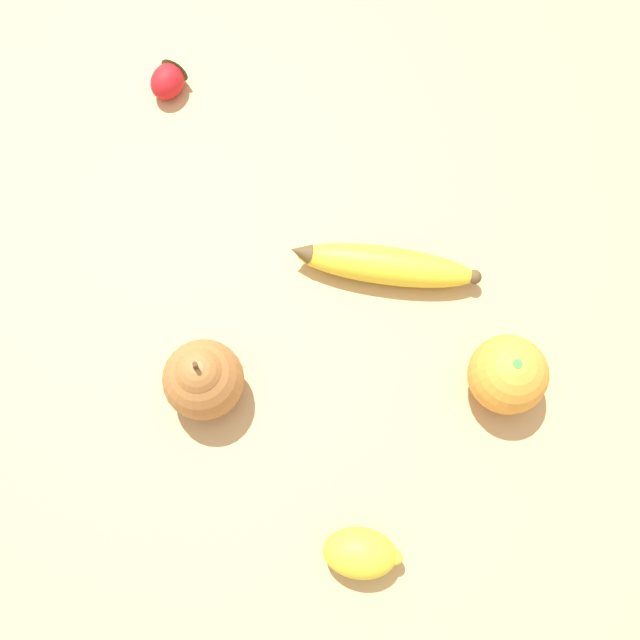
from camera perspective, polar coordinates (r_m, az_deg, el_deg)
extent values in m
plane|color=tan|center=(0.83, 1.27, 0.14)|extent=(3.00, 3.00, 0.00)
ellipsoid|color=yellow|center=(0.83, 5.05, 4.16)|extent=(0.05, 0.20, 0.04)
cone|color=brown|center=(0.83, -1.51, 5.22)|extent=(0.02, 0.03, 0.03)
sphere|color=brown|center=(0.84, 11.67, 3.23)|extent=(0.02, 0.02, 0.02)
sphere|color=orange|center=(0.79, 14.12, -4.05)|extent=(0.08, 0.08, 0.08)
cylinder|color=#3D8438|center=(0.75, 14.80, -3.28)|extent=(0.01, 0.01, 0.00)
sphere|color=#A36633|center=(0.77, -8.87, -4.52)|extent=(0.08, 0.08, 0.08)
sphere|color=#A36633|center=(0.75, -9.12, -4.08)|extent=(0.05, 0.05, 0.05)
cylinder|color=#4C3319|center=(0.72, -9.48, -3.48)|extent=(0.01, 0.01, 0.02)
ellipsoid|color=red|center=(0.97, -11.54, 17.39)|extent=(0.06, 0.05, 0.04)
cone|color=#3D8438|center=(0.98, -10.86, 18.40)|extent=(0.02, 0.04, 0.04)
ellipsoid|color=yellow|center=(0.76, 3.06, -17.32)|extent=(0.05, 0.08, 0.05)
sphere|color=yellow|center=(0.76, 5.75, -17.56)|extent=(0.01, 0.01, 0.01)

